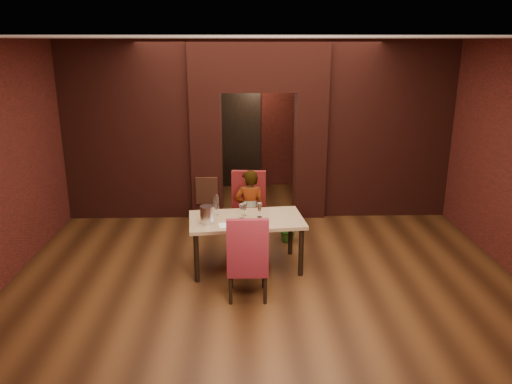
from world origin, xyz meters
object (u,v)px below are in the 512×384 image
wine_glass_a (242,211)px  potted_plant (288,228)px  chair_near (248,255)px  water_bottle (216,205)px  dining_table (246,243)px  wine_glass_c (260,210)px  chair_far (248,211)px  wine_bucket (207,215)px  wine_glass_b (245,209)px  person_seated (250,210)px

wine_glass_a → potted_plant: 1.40m
chair_near → water_bottle: 1.15m
dining_table → wine_glass_c: size_ratio=7.65×
chair_far → wine_glass_c: (0.16, -0.70, 0.26)m
chair_near → wine_glass_c: (0.18, 0.90, 0.29)m
chair_near → wine_bucket: (-0.54, 0.68, 0.31)m
wine_glass_b → dining_table: bearing=-78.7°
wine_glass_a → wine_glass_b: 0.12m
wine_glass_c → wine_glass_a: bearing=-170.4°
chair_far → wine_bucket: chair_far is taller
wine_glass_a → wine_glass_b: (0.04, 0.11, -0.01)m
dining_table → water_bottle: (-0.43, 0.15, 0.53)m
person_seated → wine_glass_a: person_seated is taller
chair_far → wine_bucket: size_ratio=4.86×
wine_glass_a → wine_bucket: (-0.48, -0.17, 0.02)m
wine_glass_c → wine_bucket: wine_bucket is taller
chair_near → wine_glass_c: size_ratio=5.37×
person_seated → water_bottle: person_seated is taller
wine_glass_a → wine_bucket: size_ratio=0.86×
wine_bucket → person_seated: bearing=53.8°
chair_far → person_seated: (0.03, -0.10, 0.05)m
chair_near → wine_glass_a: 0.91m
person_seated → wine_bucket: 1.04m
chair_far → wine_glass_a: size_ratio=5.63×
chair_near → wine_glass_b: size_ratio=5.88×
wine_glass_b → chair_near: bearing=-88.3°
wine_glass_b → potted_plant: (0.72, 0.87, -0.64)m
chair_far → chair_near: bearing=-86.0°
wine_glass_a → chair_near: bearing=-85.5°
water_bottle → potted_plant: bearing=36.7°
person_seated → potted_plant: person_seated is taller
chair_near → wine_glass_a: bearing=-85.4°
chair_far → water_bottle: (-0.46, -0.60, 0.31)m
chair_far → chair_near: 1.60m
potted_plant → wine_glass_b: bearing=-129.5°
wine_glass_c → wine_glass_b: bearing=161.9°
wine_glass_b → person_seated: bearing=81.1°
chair_near → person_seated: person_seated is taller
wine_bucket → wine_glass_c: bearing=16.6°
wine_glass_a → person_seated: bearing=79.3°
chair_far → water_bottle: 0.82m
dining_table → wine_bucket: (-0.54, -0.17, 0.50)m
wine_glass_a → wine_glass_c: wine_glass_a is taller
dining_table → wine_bucket: size_ratio=6.52×
dining_table → chair_far: size_ratio=1.34×
wine_glass_a → water_bottle: bearing=158.3°
dining_table → wine_glass_c: bearing=6.7°
person_seated → wine_glass_b: size_ratio=6.77×
person_seated → wine_glass_a: 0.69m
dining_table → wine_bucket: 0.75m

